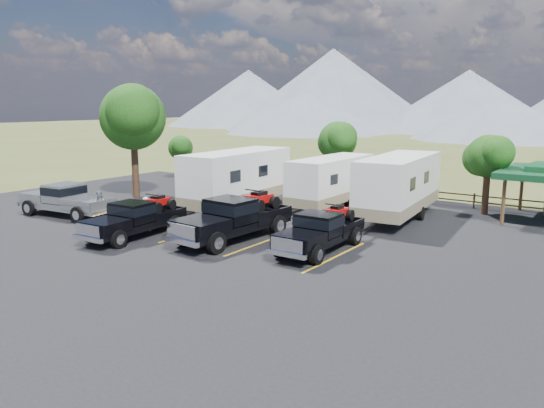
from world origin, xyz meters
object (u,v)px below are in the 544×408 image
Objects in this scene: pickup_silver at (67,200)px; rig_left at (136,218)px; rig_right at (321,230)px; trailer_left at (237,179)px; rig_center at (235,217)px; tree_big_nw at (133,117)px; person_b at (100,205)px; person_a at (147,214)px; trailer_right at (399,186)px; trailer_center at (331,182)px.

rig_left is at bearing 76.52° from pickup_silver.
trailer_left reaches higher than rig_right.
tree_big_nw is at bearing 162.03° from rig_center.
trailer_left is 8.23m from person_b.
rig_right is at bearing 13.06° from rig_center.
rig_left is at bearing -148.29° from rig_center.
pickup_silver is 6.56m from person_a.
person_a is at bearing -138.48° from trailer_right.
rig_center is at bearing 24.26° from rig_left.
rig_left reaches higher than rig_right.
trailer_center is at bearing 66.20° from rig_left.
rig_left is 9.27m from rig_right.
trailer_right is at bearing 20.33° from person_b.
pickup_silver is at bearing -135.93° from trailer_center.
trailer_right is (9.05, 11.30, 0.94)m from rig_left.
person_a is at bearing 85.77° from pickup_silver.
trailer_center is at bearing 33.47° from person_b.
trailer_left is at bearing 4.15° from tree_big_nw.
rig_left reaches higher than person_a.
trailer_center reaches higher than rig_left.
tree_big_nw is 11.46m from person_a.
rig_center is at bearing -21.69° from tree_big_nw.
rig_right reaches higher than pickup_silver.
person_a is 1.15× the size of person_b.
rig_right is 10.29m from trailer_left.
rig_left is at bearing -134.07° from trailer_right.
person_a is at bearing -162.37° from rig_center.
trailer_left is at bearing -166.54° from trailer_right.
person_a is (-0.36, -7.05, -1.00)m from trailer_left.
rig_center is (4.37, 2.33, 0.15)m from rig_left.
person_a is (-4.85, -1.20, -0.20)m from rig_center.
trailer_center is 1.40× the size of pickup_silver.
trailer_right is (4.68, -0.66, 0.21)m from trailer_center.
rig_center is 5.00m from person_a.
trailer_right is at bearing 47.58° from rig_left.
rig_center reaches higher than person_a.
trailer_right reaches higher than rig_right.
person_b is at bearing -13.31° from person_a.
trailer_left is 5.83× the size of person_a.
rig_left is at bearing 106.91° from person_a.
trailer_center is (-0.01, 9.63, 0.57)m from rig_center.
rig_center is (13.12, -5.22, -4.46)m from tree_big_nw.
trailer_right is at bearing -8.09° from trailer_center.
trailer_left reaches higher than person_b.
pickup_silver is at bearing -75.51° from tree_big_nw.
trailer_right reaches higher than person_b.
rig_center is 11.50m from pickup_silver.
trailer_right is at bearing -139.10° from person_a.
trailer_left is 5.87m from trailer_center.
rig_right is 13.91m from person_b.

